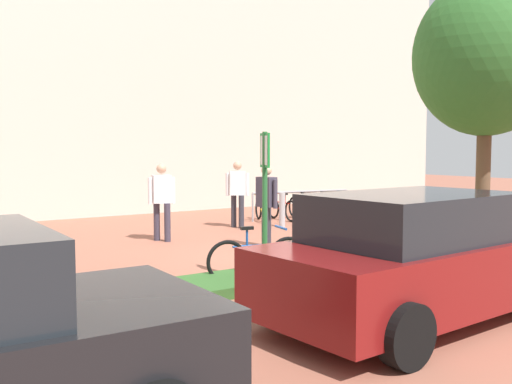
{
  "coord_description": "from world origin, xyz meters",
  "views": [
    {
      "loc": [
        -6.77,
        -8.92,
        2.07
      ],
      "look_at": [
        0.19,
        1.25,
        1.14
      ],
      "focal_mm": 41.24,
      "sensor_mm": 36.0,
      "label": 1
    }
  ],
  "objects_px": {
    "tree_sidewalk": "(486,57)",
    "person_shirt_blue": "(162,197)",
    "bike_at_sign": "(258,258)",
    "parking_sign_post": "(265,184)",
    "bike_rack_cluster": "(301,207)",
    "bollard_steel": "(282,210)",
    "person_suited_navy": "(266,200)",
    "car_maroon_wagon": "(421,258)",
    "person_shirt_white": "(237,190)"
  },
  "relations": [
    {
      "from": "tree_sidewalk",
      "to": "person_shirt_blue",
      "type": "distance_m",
      "value": 7.31
    },
    {
      "from": "bike_at_sign",
      "to": "parking_sign_post",
      "type": "bearing_deg",
      "value": -99.63
    },
    {
      "from": "parking_sign_post",
      "to": "bike_rack_cluster",
      "type": "distance_m",
      "value": 8.34
    },
    {
      "from": "tree_sidewalk",
      "to": "bike_rack_cluster",
      "type": "relative_size",
      "value": 1.7
    },
    {
      "from": "bollard_steel",
      "to": "person_suited_navy",
      "type": "bearing_deg",
      "value": -132.8
    },
    {
      "from": "person_suited_navy",
      "to": "car_maroon_wagon",
      "type": "distance_m",
      "value": 5.46
    },
    {
      "from": "bike_rack_cluster",
      "to": "person_shirt_blue",
      "type": "height_order",
      "value": "person_shirt_blue"
    },
    {
      "from": "bollard_steel",
      "to": "bike_rack_cluster",
      "type": "bearing_deg",
      "value": 36.02
    },
    {
      "from": "bike_at_sign",
      "to": "bike_rack_cluster",
      "type": "bearing_deg",
      "value": 46.48
    },
    {
      "from": "bike_rack_cluster",
      "to": "car_maroon_wagon",
      "type": "relative_size",
      "value": 0.72
    },
    {
      "from": "person_shirt_blue",
      "to": "car_maroon_wagon",
      "type": "distance_m",
      "value": 7.26
    },
    {
      "from": "bike_at_sign",
      "to": "person_shirt_white",
      "type": "relative_size",
      "value": 0.96
    },
    {
      "from": "person_shirt_blue",
      "to": "parking_sign_post",
      "type": "bearing_deg",
      "value": -95.85
    },
    {
      "from": "tree_sidewalk",
      "to": "person_suited_navy",
      "type": "relative_size",
      "value": 3.15
    },
    {
      "from": "bike_at_sign",
      "to": "car_maroon_wagon",
      "type": "bearing_deg",
      "value": -82.29
    },
    {
      "from": "bike_rack_cluster",
      "to": "tree_sidewalk",
      "type": "bearing_deg",
      "value": -93.91
    },
    {
      "from": "parking_sign_post",
      "to": "person_shirt_white",
      "type": "height_order",
      "value": "parking_sign_post"
    },
    {
      "from": "person_shirt_white",
      "to": "bike_at_sign",
      "type": "bearing_deg",
      "value": -119.56
    },
    {
      "from": "parking_sign_post",
      "to": "tree_sidewalk",
      "type": "bearing_deg",
      "value": -2.21
    },
    {
      "from": "person_suited_navy",
      "to": "tree_sidewalk",
      "type": "bearing_deg",
      "value": -40.93
    },
    {
      "from": "tree_sidewalk",
      "to": "bike_at_sign",
      "type": "bearing_deg",
      "value": 175.14
    },
    {
      "from": "bike_rack_cluster",
      "to": "car_maroon_wagon",
      "type": "distance_m",
      "value": 10.13
    },
    {
      "from": "bollard_steel",
      "to": "car_maroon_wagon",
      "type": "xyz_separation_m",
      "value": [
        -3.65,
        -7.61,
        0.31
      ]
    },
    {
      "from": "parking_sign_post",
      "to": "bike_at_sign",
      "type": "height_order",
      "value": "parking_sign_post"
    },
    {
      "from": "person_shirt_blue",
      "to": "person_shirt_white",
      "type": "distance_m",
      "value": 2.71
    },
    {
      "from": "bike_at_sign",
      "to": "person_shirt_white",
      "type": "xyz_separation_m",
      "value": [
        2.99,
        5.28,
        0.63
      ]
    },
    {
      "from": "person_suited_navy",
      "to": "parking_sign_post",
      "type": "bearing_deg",
      "value": -125.87
    },
    {
      "from": "bike_at_sign",
      "to": "car_maroon_wagon",
      "type": "relative_size",
      "value": 0.37
    },
    {
      "from": "bollard_steel",
      "to": "person_shirt_white",
      "type": "distance_m",
      "value": 1.29
    },
    {
      "from": "person_shirt_blue",
      "to": "person_suited_navy",
      "type": "bearing_deg",
      "value": -54.51
    },
    {
      "from": "tree_sidewalk",
      "to": "bollard_steel",
      "type": "xyz_separation_m",
      "value": [
        -1.08,
        5.18,
        -3.39
      ]
    },
    {
      "from": "bike_rack_cluster",
      "to": "car_maroon_wagon",
      "type": "height_order",
      "value": "car_maroon_wagon"
    },
    {
      "from": "bollard_steel",
      "to": "person_shirt_white",
      "type": "height_order",
      "value": "person_shirt_white"
    },
    {
      "from": "bike_at_sign",
      "to": "car_maroon_wagon",
      "type": "xyz_separation_m",
      "value": [
        0.39,
        -2.87,
        0.41
      ]
    },
    {
      "from": "person_suited_navy",
      "to": "car_maroon_wagon",
      "type": "relative_size",
      "value": 0.39
    },
    {
      "from": "tree_sidewalk",
      "to": "bike_at_sign",
      "type": "distance_m",
      "value": 6.21
    },
    {
      "from": "parking_sign_post",
      "to": "car_maroon_wagon",
      "type": "bearing_deg",
      "value": -80.76
    },
    {
      "from": "parking_sign_post",
      "to": "person_shirt_blue",
      "type": "bearing_deg",
      "value": 84.15
    },
    {
      "from": "person_shirt_blue",
      "to": "bike_at_sign",
      "type": "bearing_deg",
      "value": -95.64
    },
    {
      "from": "parking_sign_post",
      "to": "person_shirt_blue",
      "type": "xyz_separation_m",
      "value": [
        0.47,
        4.63,
        -0.53
      ]
    },
    {
      "from": "car_maroon_wagon",
      "to": "bollard_steel",
      "type": "bearing_deg",
      "value": 64.37
    },
    {
      "from": "tree_sidewalk",
      "to": "person_shirt_white",
      "type": "height_order",
      "value": "tree_sidewalk"
    },
    {
      "from": "person_shirt_white",
      "to": "person_suited_navy",
      "type": "bearing_deg",
      "value": -111.44
    },
    {
      "from": "tree_sidewalk",
      "to": "car_maroon_wagon",
      "type": "bearing_deg",
      "value": -152.79
    },
    {
      "from": "tree_sidewalk",
      "to": "bike_rack_cluster",
      "type": "distance_m",
      "value": 7.19
    },
    {
      "from": "bike_at_sign",
      "to": "bollard_steel",
      "type": "bearing_deg",
      "value": 49.59
    },
    {
      "from": "bollard_steel",
      "to": "person_shirt_white",
      "type": "xyz_separation_m",
      "value": [
        -1.05,
        0.53,
        0.53
      ]
    },
    {
      "from": "bike_rack_cluster",
      "to": "person_suited_navy",
      "type": "height_order",
      "value": "person_suited_navy"
    },
    {
      "from": "tree_sidewalk",
      "to": "person_shirt_blue",
      "type": "height_order",
      "value": "tree_sidewalk"
    },
    {
      "from": "bike_at_sign",
      "to": "bike_rack_cluster",
      "type": "height_order",
      "value": "bike_at_sign"
    }
  ]
}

